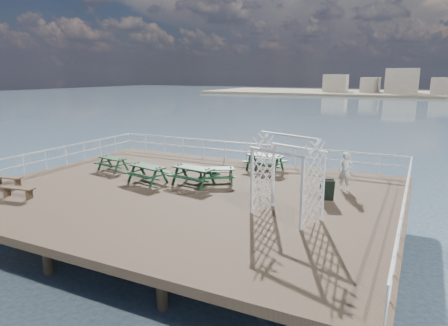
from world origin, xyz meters
The scene contains 13 objects.
ground centered at (0.00, 0.00, -0.15)m, with size 18.00×14.00×0.30m, color brown.
sea_backdrop centered at (12.54, 134.07, -0.51)m, with size 300.00×300.00×9.20m.
railing centered at (-0.07, 2.57, 0.87)m, with size 17.77×13.76×1.10m.
picnic_table_a centered at (-5.53, 1.49, 0.50)m, with size 1.83×1.57×0.79m.
picnic_table_b centered at (1.80, 5.11, 0.61)m, with size 2.15×1.83×0.95m.
picnic_table_c centered at (0.63, 1.66, 0.53)m, with size 2.17×2.07×0.83m.
picnic_table_d centered at (-2.38, 0.36, 0.59)m, with size 2.20×1.92×0.92m.
picnic_table_e centered at (-0.17, 0.92, 0.62)m, with size 2.19×1.86×0.96m.
flat_bench_near centered at (-7.80, -3.04, 0.33)m, with size 1.55×0.59×0.44m.
flat_bench_far centered at (-5.75, -4.04, 0.34)m, with size 1.60×0.61×0.45m.
trellis_arbor centered at (5.00, -1.26, 1.34)m, with size 2.72×2.05×3.02m.
sandwich_board centered at (5.93, 1.32, 0.44)m, with size 0.65×0.57×0.90m.
person centered at (6.29, 3.20, 0.85)m, with size 0.62×0.41×1.70m, color silver.
Camera 1 is at (9.12, -14.54, 5.09)m, focal length 32.00 mm.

